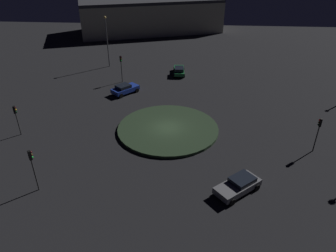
{
  "coord_description": "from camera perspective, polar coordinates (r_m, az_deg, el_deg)",
  "views": [
    {
      "loc": [
        -32.66,
        -2.59,
        19.35
      ],
      "look_at": [
        0.0,
        0.0,
        0.51
      ],
      "focal_mm": 33.31,
      "sensor_mm": 36.0,
      "label": 1
    }
  ],
  "objects": [
    {
      "name": "traffic_light_south",
      "position": [
        36.28,
        25.85,
        -0.39
      ],
      "size": [
        0.34,
        0.38,
        4.01
      ],
      "rotation": [
        0.0,
        0.0,
        1.37
      ],
      "color": "#2D2D2D",
      "rests_on": "ground_plane"
    },
    {
      "name": "car_grey",
      "position": [
        29.3,
        12.78,
        -10.48
      ],
      "size": [
        4.31,
        4.6,
        1.36
      ],
      "rotation": [
        0.0,
        0.0,
        2.28
      ],
      "color": "slate",
      "rests_on": "ground_plane"
    },
    {
      "name": "car_blue",
      "position": [
        47.9,
        -7.9,
        6.77
      ],
      "size": [
        4.35,
        4.17,
        1.45
      ],
      "rotation": [
        0.0,
        0.0,
        -0.73
      ],
      "color": "#1E38A5",
      "rests_on": "ground_plane"
    },
    {
      "name": "store_building",
      "position": [
        85.74,
        -3.25,
        19.58
      ],
      "size": [
        24.64,
        37.86,
        8.12
      ],
      "rotation": [
        0.0,
        0.0,
        1.9
      ],
      "color": "#B7B299",
      "rests_on": "ground_plane"
    },
    {
      "name": "car_green",
      "position": [
        55.14,
        2.04,
        10.15
      ],
      "size": [
        4.66,
        2.19,
        1.42
      ],
      "rotation": [
        0.0,
        0.0,
        0.07
      ],
      "color": "#1E7238",
      "rests_on": "ground_plane"
    },
    {
      "name": "traffic_light_northeast",
      "position": [
        51.55,
        -8.58,
        11.21
      ],
      "size": [
        0.4,
        0.37,
        4.39
      ],
      "rotation": [
        0.0,
        0.0,
        -2.61
      ],
      "color": "#2D2D2D",
      "rests_on": "ground_plane"
    },
    {
      "name": "ground_plane",
      "position": [
        38.05,
        -0.0,
        -0.67
      ],
      "size": [
        119.41,
        119.41,
        0.0
      ],
      "primitive_type": "plane",
      "color": "black"
    },
    {
      "name": "roundabout_island",
      "position": [
        37.97,
        -0.0,
        -0.45
      ],
      "size": [
        12.25,
        12.25,
        0.34
      ],
      "primitive_type": "cylinder",
      "color": "#263823",
      "rests_on": "ground_plane"
    },
    {
      "name": "streetlamp_northeast",
      "position": [
        58.86,
        -11.14,
        15.69
      ],
      "size": [
        0.45,
        0.45,
        9.03
      ],
      "color": "#4C4C51",
      "rests_on": "ground_plane"
    },
    {
      "name": "traffic_light_northwest",
      "position": [
        29.78,
        -23.6,
        -6.18
      ],
      "size": [
        0.39,
        0.38,
        4.29
      ],
      "rotation": [
        0.0,
        0.0,
        -0.75
      ],
      "color": "#2D2D2D",
      "rests_on": "ground_plane"
    },
    {
      "name": "traffic_light_north",
      "position": [
        39.8,
        -26.05,
        1.89
      ],
      "size": [
        0.33,
        0.37,
        3.74
      ],
      "rotation": [
        0.0,
        0.0,
        -1.43
      ],
      "color": "#2D2D2D",
      "rests_on": "ground_plane"
    }
  ]
}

